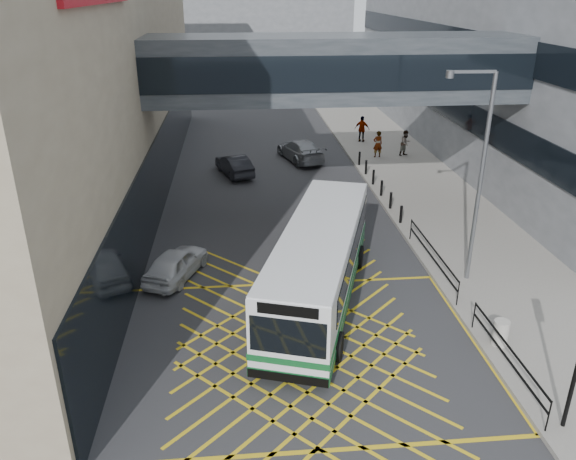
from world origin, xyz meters
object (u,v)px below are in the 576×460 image
object	(u,v)px
litter_bin	(501,333)
pedestrian_b	(406,143)
car_white	(176,263)
car_silver	(300,150)
street_lamp	(477,167)
pedestrian_a	(378,144)
pedestrian_c	(362,129)
bus	(320,261)
car_dark	(234,165)

from	to	relation	value
litter_bin	pedestrian_b	bearing A→B (deg)	81.72
car_white	car_silver	bearing A→B (deg)	-91.01
street_lamp	pedestrian_b	world-z (taller)	street_lamp
pedestrian_a	pedestrian_c	distance (m)	4.25
bus	car_dark	world-z (taller)	bus
car_silver	pedestrian_b	xyz separation A→B (m)	(7.39, -0.02, 0.28)
pedestrian_a	pedestrian_b	bearing A→B (deg)	177.55
street_lamp	bus	bearing A→B (deg)	-169.68
car_white	street_lamp	xyz separation A→B (m)	(11.66, -1.45, 4.22)
street_lamp	pedestrian_c	xyz separation A→B (m)	(0.54, 21.96, -3.73)
car_white	car_dark	size ratio (longest dim) A/B	0.97
car_dark	street_lamp	distance (m)	18.17
bus	litter_bin	bearing A→B (deg)	-16.32
bus	pedestrian_a	xyz separation A→B (m)	(6.77, 18.57, -0.56)
street_lamp	car_dark	bearing A→B (deg)	123.62
car_white	litter_bin	distance (m)	12.67
bus	pedestrian_b	size ratio (longest dim) A/B	6.30
pedestrian_b	pedestrian_c	bearing A→B (deg)	88.21
car_dark	pedestrian_a	xyz separation A→B (m)	(9.92, 2.62, 0.43)
street_lamp	pedestrian_b	size ratio (longest dim) A/B	4.67
pedestrian_b	pedestrian_c	size ratio (longest dim) A/B	0.91
bus	pedestrian_c	distance (m)	23.75
car_white	car_dark	distance (m)	13.86
car_silver	litter_bin	world-z (taller)	car_silver
car_silver	pedestrian_a	world-z (taller)	pedestrian_a
car_white	pedestrian_c	distance (m)	23.87
bus	car_white	world-z (taller)	bus
pedestrian_b	pedestrian_c	xyz separation A→B (m)	(-2.22, 4.04, 0.09)
bus	car_white	xyz separation A→B (m)	(-5.62, 2.31, -0.99)
car_white	car_silver	size ratio (longest dim) A/B	0.82
car_white	car_silver	world-z (taller)	car_silver
bus	pedestrian_a	distance (m)	19.77
street_lamp	pedestrian_a	world-z (taller)	street_lamp
car_silver	street_lamp	bearing A→B (deg)	88.29
car_white	street_lamp	distance (m)	12.48
car_dark	pedestrian_a	world-z (taller)	pedestrian_a
car_dark	car_white	bearing A→B (deg)	60.76
pedestrian_c	bus	bearing A→B (deg)	101.09
car_dark	car_silver	distance (m)	5.38
car_silver	pedestrian_c	bearing A→B (deg)	-158.30
car_dark	pedestrian_a	distance (m)	10.27
street_lamp	litter_bin	size ratio (longest dim) A/B	9.29
car_silver	pedestrian_c	size ratio (longest dim) A/B	2.52
pedestrian_a	pedestrian_c	xyz separation A→B (m)	(-0.19, 4.25, 0.06)
street_lamp	pedestrian_b	distance (m)	18.53
car_white	pedestrian_a	xyz separation A→B (m)	(12.38, 16.26, 0.43)
car_silver	street_lamp	size ratio (longest dim) A/B	0.59
car_white	pedestrian_a	size ratio (longest dim) A/B	2.20
bus	car_silver	xyz separation A→B (m)	(1.41, 18.80, -0.87)
street_lamp	car_white	bearing A→B (deg)	175.16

